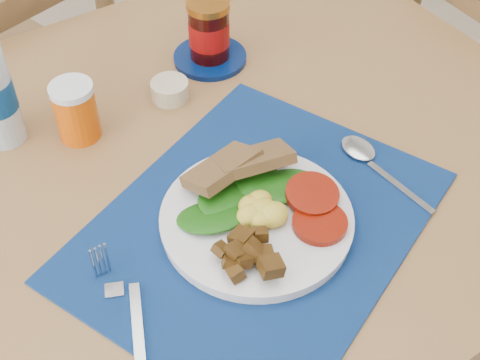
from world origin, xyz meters
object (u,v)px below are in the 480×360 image
(chair_end, at_px, (480,100))
(breakfast_plate, at_px, (255,219))
(juice_glass, at_px, (76,112))
(jam_on_saucer, at_px, (209,35))

(chair_end, relative_size, breakfast_plate, 3.99)
(juice_glass, bearing_deg, breakfast_plate, -68.66)
(chair_end, relative_size, juice_glass, 11.53)
(breakfast_plate, bearing_deg, juice_glass, 108.54)
(chair_end, relative_size, jam_on_saucer, 8.04)
(chair_end, distance_m, breakfast_plate, 0.78)
(jam_on_saucer, bearing_deg, breakfast_plate, -112.41)
(jam_on_saucer, bearing_deg, chair_end, -16.39)
(chair_end, xyz_separation_m, juice_glass, (-0.83, 0.11, 0.27))
(breakfast_plate, xyz_separation_m, juice_glass, (-0.12, 0.30, 0.02))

